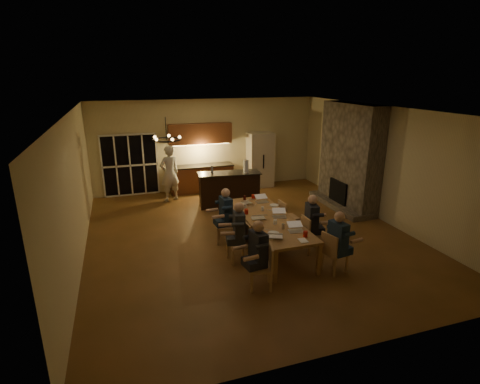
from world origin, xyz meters
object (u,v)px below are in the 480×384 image
object	(u,v)px
person_right_mid	(311,223)
mug_back	(245,206)
bar_island	(229,189)
laptop_f	(262,198)
chair_left_near	(261,267)
laptop_b	(296,227)
chair_left_far	(226,226)
can_silver	(283,226)
bar_bottle	(212,169)
chair_right_mid	(313,234)
mug_front	(275,222)
dining_table	(268,232)
chair_right_near	(335,252)
redcup_mid	(246,212)
person_left_mid	(239,232)
plate_far	(274,205)
chair_left_mid	(238,243)
laptop_c	(258,214)
mug_mid	(263,209)
refrigerator	(260,160)
plate_near	(294,224)
redcup_near	(305,234)
redcup_far	(253,197)
bar_blender	(246,166)
person_right_near	(337,243)
can_cola	(245,198)
laptop_d	(280,213)
chandelier	(167,140)
standing_person	(170,173)
laptop_a	(275,232)
plate_left	(273,233)
laptop_e	(245,199)
person_left_far	(226,215)

from	to	relation	value
person_right_mid	mug_back	world-z (taller)	person_right_mid
bar_island	laptop_f	xyz separation A→B (m)	(0.32, -2.05, 0.32)
chair_left_near	laptop_b	bearing A→B (deg)	139.72
chair_left_far	laptop_f	world-z (taller)	laptop_f
can_silver	bar_bottle	xyz separation A→B (m)	(-0.61, 3.99, 0.39)
chair_right_mid	mug_front	xyz separation A→B (m)	(-0.89, 0.17, 0.36)
dining_table	chair_left_near	world-z (taller)	chair_left_near
chair_right_near	redcup_mid	size ratio (longest dim) A/B	7.42
chair_left_far	mug_front	world-z (taller)	chair_left_far
person_left_mid	plate_far	xyz separation A→B (m)	(1.35, 1.22, 0.07)
chair_left_mid	laptop_c	distance (m)	0.94
chair_right_mid	bar_bottle	distance (m)	4.17
chair_right_near	mug_mid	world-z (taller)	chair_right_near
refrigerator	plate_near	size ratio (longest dim) A/B	7.79
redcup_near	person_left_mid	bearing A→B (deg)	146.92
mug_front	mug_back	xyz separation A→B (m)	(-0.30, 1.25, 0.00)
redcup_far	laptop_b	bearing A→B (deg)	-87.01
refrigerator	chair_left_far	distance (m)	5.10
plate_far	bar_blender	size ratio (longest dim) A/B	0.58
person_left_mid	redcup_near	size ratio (longest dim) A/B	11.50
chair_left_near	redcup_near	bearing A→B (deg)	125.75
person_right_near	can_cola	bearing A→B (deg)	8.44
laptop_d	bar_blender	xyz separation A→B (m)	(0.20, 3.06, 0.42)
dining_table	can_silver	world-z (taller)	can_silver
mug_front	bar_bottle	world-z (taller)	bar_bottle
chandelier	laptop_c	xyz separation A→B (m)	(2.05, 0.12, -1.89)
dining_table	chair_left_near	bearing A→B (deg)	-116.84
person_right_near	plate_far	xyz separation A→B (m)	(-0.40, 2.38, 0.07)
chair_left_far	chair_right_mid	distance (m)	2.12
person_left_mid	plate_near	world-z (taller)	person_left_mid
mug_mid	bar_bottle	bearing A→B (deg)	102.41
chair_right_mid	person_left_mid	world-z (taller)	person_left_mid
mug_front	dining_table	bearing A→B (deg)	89.00
bar_island	mug_front	size ratio (longest dim) A/B	19.52
chair_left_near	bar_bottle	world-z (taller)	bar_bottle
refrigerator	mug_mid	distance (m)	4.72
can_silver	standing_person	bearing A→B (deg)	109.77
chandelier	bar_bottle	distance (m)	4.07
mug_front	bar_blender	size ratio (longest dim) A/B	0.25
refrigerator	mug_back	bearing A→B (deg)	-115.78
standing_person	laptop_a	world-z (taller)	standing_person
can_silver	plate_left	size ratio (longest dim) A/B	0.48
laptop_e	person_left_far	bearing A→B (deg)	22.35
laptop_a	bar_blender	size ratio (longest dim) A/B	0.80
plate_far	bar_bottle	world-z (taller)	bar_bottle
person_left_far	standing_person	world-z (taller)	standing_person
person_left_far	person_right_near	bearing A→B (deg)	34.35
standing_person	can_silver	distance (m)	5.30
redcup_near	can_cola	distance (m)	2.72
chair_left_far	mug_front	bearing A→B (deg)	61.88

